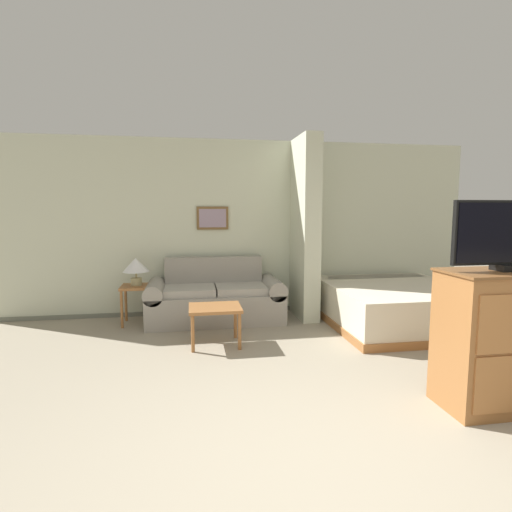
{
  "coord_description": "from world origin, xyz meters",
  "views": [
    {
      "loc": [
        -0.77,
        -2.0,
        1.57
      ],
      "look_at": [
        -0.05,
        2.39,
        1.05
      ],
      "focal_mm": 28.0,
      "sensor_mm": 36.0,
      "label": 1
    }
  ],
  "objects_px": {
    "coffee_table": "(215,312)",
    "tv_dresser": "(505,339)",
    "table_lamp": "(136,266)",
    "couch": "(215,298)",
    "bed": "(395,304)"
  },
  "relations": [
    {
      "from": "coffee_table",
      "to": "couch",
      "type": "bearing_deg",
      "value": 86.39
    },
    {
      "from": "coffee_table",
      "to": "bed",
      "type": "bearing_deg",
      "value": 9.89
    },
    {
      "from": "couch",
      "to": "tv_dresser",
      "type": "distance_m",
      "value": 3.58
    },
    {
      "from": "tv_dresser",
      "to": "bed",
      "type": "height_order",
      "value": "tv_dresser"
    },
    {
      "from": "couch",
      "to": "table_lamp",
      "type": "relative_size",
      "value": 5.04
    },
    {
      "from": "coffee_table",
      "to": "tv_dresser",
      "type": "relative_size",
      "value": 0.55
    },
    {
      "from": "coffee_table",
      "to": "tv_dresser",
      "type": "bearing_deg",
      "value": -40.38
    },
    {
      "from": "table_lamp",
      "to": "tv_dresser",
      "type": "distance_m",
      "value": 4.3
    },
    {
      "from": "table_lamp",
      "to": "coffee_table",
      "type": "bearing_deg",
      "value": -45.79
    },
    {
      "from": "table_lamp",
      "to": "bed",
      "type": "xyz_separation_m",
      "value": [
        3.49,
        -0.6,
        -0.52
      ]
    },
    {
      "from": "table_lamp",
      "to": "tv_dresser",
      "type": "height_order",
      "value": "tv_dresser"
    },
    {
      "from": "table_lamp",
      "to": "tv_dresser",
      "type": "relative_size",
      "value": 0.34
    },
    {
      "from": "coffee_table",
      "to": "bed",
      "type": "xyz_separation_m",
      "value": [
        2.48,
        0.43,
        -0.11
      ]
    },
    {
      "from": "table_lamp",
      "to": "tv_dresser",
      "type": "bearing_deg",
      "value": -42.2
    },
    {
      "from": "coffee_table",
      "to": "bed",
      "type": "height_order",
      "value": "bed"
    }
  ]
}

